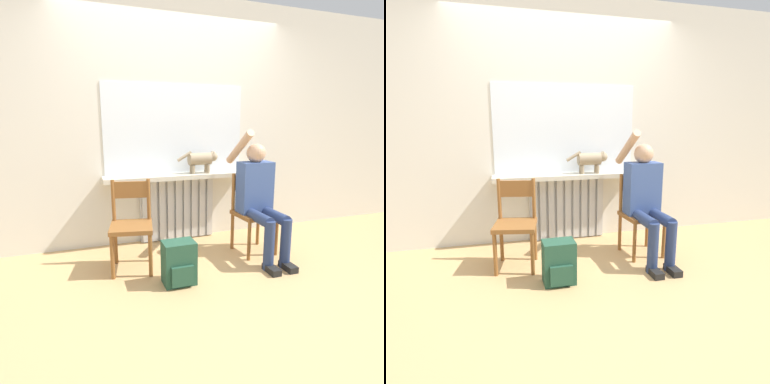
# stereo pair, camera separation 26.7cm
# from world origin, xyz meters

# --- Properties ---
(ground_plane) EXTENTS (12.00, 12.00, 0.00)m
(ground_plane) POSITION_xyz_m (0.00, 0.00, 0.00)
(ground_plane) COLOR tan
(wall_with_window) EXTENTS (7.00, 0.06, 2.70)m
(wall_with_window) POSITION_xyz_m (0.00, 1.23, 1.35)
(wall_with_window) COLOR silver
(wall_with_window) RESTS_ON ground_plane
(radiator) EXTENTS (0.88, 0.08, 0.74)m
(radiator) POSITION_xyz_m (-0.00, 1.15, 0.37)
(radiator) COLOR silver
(radiator) RESTS_ON ground_plane
(windowsill) EXTENTS (1.68, 0.25, 0.05)m
(windowsill) POSITION_xyz_m (0.00, 1.07, 0.76)
(windowsill) COLOR beige
(windowsill) RESTS_ON radiator
(window_glass) EXTENTS (1.61, 0.01, 0.99)m
(window_glass) POSITION_xyz_m (0.00, 1.20, 1.28)
(window_glass) COLOR white
(window_glass) RESTS_ON windowsill
(chair_left) EXTENTS (0.45, 0.45, 0.83)m
(chair_left) POSITION_xyz_m (-0.64, 0.53, 0.44)
(chair_left) COLOR brown
(chair_left) RESTS_ON ground_plane
(chair_right) EXTENTS (0.41, 0.41, 0.83)m
(chair_right) POSITION_xyz_m (0.64, 0.53, 0.44)
(chair_right) COLOR brown
(chair_right) RESTS_ON ground_plane
(person) EXTENTS (0.36, 1.00, 1.30)m
(person) POSITION_xyz_m (0.64, 0.41, 0.64)
(person) COLOR navy
(person) RESTS_ON ground_plane
(cat) EXTENTS (0.49, 0.14, 0.26)m
(cat) POSITION_xyz_m (0.27, 1.06, 0.95)
(cat) COLOR #9E896B
(cat) RESTS_ON windowsill
(backpack) EXTENTS (0.27, 0.22, 0.38)m
(backpack) POSITION_xyz_m (-0.31, 0.09, 0.18)
(backpack) COLOR #234C38
(backpack) RESTS_ON ground_plane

